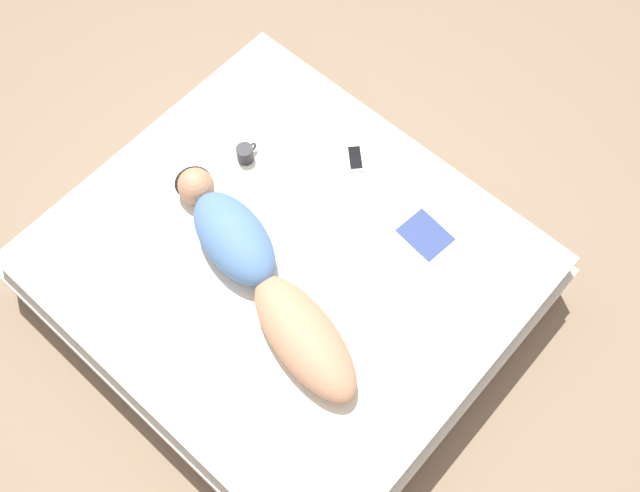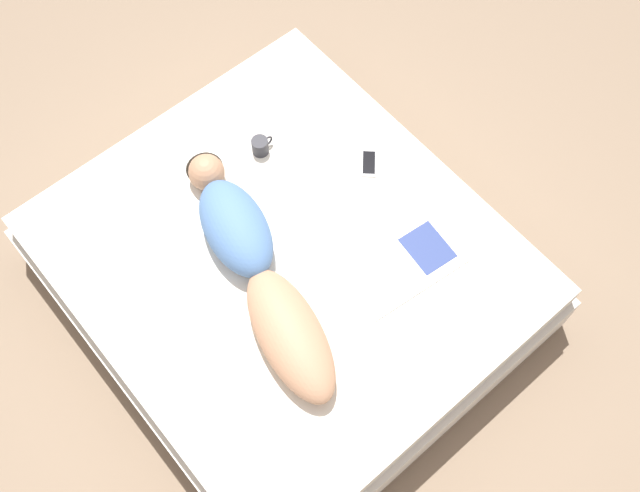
% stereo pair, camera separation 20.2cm
% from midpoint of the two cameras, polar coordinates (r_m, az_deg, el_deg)
% --- Properties ---
extents(ground_plane, '(12.00, 12.00, 0.00)m').
position_cam_midpoint_polar(ground_plane, '(3.82, -3.91, -3.85)').
color(ground_plane, '#7A6651').
extents(bed, '(1.85, 2.06, 0.45)m').
position_cam_midpoint_polar(bed, '(3.61, -4.12, -2.53)').
color(bed, beige).
rests_on(bed, ground_plane).
extents(person, '(0.54, 1.35, 0.21)m').
position_cam_midpoint_polar(person, '(3.28, -6.44, -2.20)').
color(person, '#A37556').
rests_on(person, bed).
extents(open_magazine, '(0.58, 0.37, 0.01)m').
position_cam_midpoint_polar(open_magazine, '(3.42, 4.82, -0.57)').
color(open_magazine, silver).
rests_on(open_magazine, bed).
extents(coffee_mug, '(0.12, 0.08, 0.09)m').
position_cam_midpoint_polar(coffee_mug, '(3.65, -7.30, 6.93)').
color(coffee_mug, '#232328').
rests_on(coffee_mug, bed).
extents(cell_phone, '(0.16, 0.16, 0.01)m').
position_cam_midpoint_polar(cell_phone, '(3.65, 1.11, 6.63)').
color(cell_phone, silver).
rests_on(cell_phone, bed).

